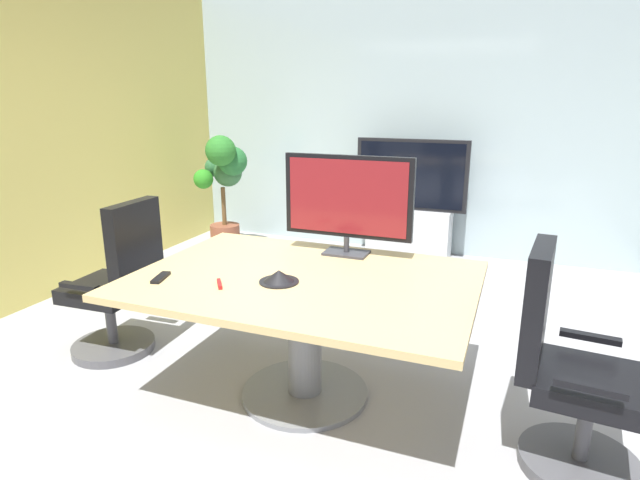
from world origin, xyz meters
name	(u,v)px	position (x,y,z in m)	size (l,w,h in m)	color
ground_plane	(296,379)	(0.00, 0.00, 0.00)	(7.40, 7.40, 0.00)	#99999E
wall_back_glass_partition	(410,124)	(0.00, 3.20, 1.44)	(5.33, 0.10, 2.88)	#9EB2B7
conference_table	(304,305)	(0.12, -0.14, 0.58)	(1.91, 1.35, 0.76)	tan
office_chair_left	(119,292)	(-1.27, -0.10, 0.46)	(0.60, 0.58, 1.09)	#4C4C51
office_chair_right	(568,380)	(1.51, -0.24, 0.46)	(0.62, 0.59, 1.09)	#4C4C51
tv_monitor	(348,199)	(0.21, 0.37, 1.12)	(0.84, 0.18, 0.64)	#333338
wall_display_unit	(409,219)	(0.11, 2.85, 0.44)	(1.20, 0.36, 1.31)	#B7BABC
potted_plant	(224,180)	(-1.93, 2.35, 0.83)	(0.61, 0.62, 1.34)	brown
conference_phone	(279,277)	(0.03, -0.27, 0.79)	(0.22, 0.22, 0.07)	black
remote_control	(161,277)	(-0.61, -0.47, 0.77)	(0.05, 0.17, 0.02)	black
whiteboard_marker	(219,284)	(-0.25, -0.44, 0.77)	(0.13, 0.02, 0.02)	red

